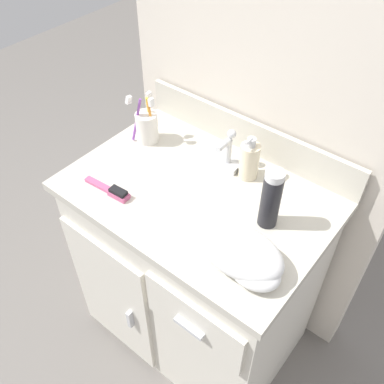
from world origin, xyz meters
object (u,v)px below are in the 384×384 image
soap_dispenser (249,160)px  hairbrush (112,191)px  shaving_cream_can (271,199)px  hand_towel (244,256)px  toothbrush_cup (147,126)px

soap_dispenser → hairbrush: (-0.28, -0.33, -0.05)m
shaving_cream_can → hairbrush: bearing=-155.6°
shaving_cream_can → hand_towel: 0.18m
shaving_cream_can → hand_towel: (0.03, -0.17, -0.05)m
shaving_cream_can → soap_dispenser: bearing=139.4°
shaving_cream_can → hairbrush: (-0.43, -0.20, -0.08)m
hairbrush → shaving_cream_can: bearing=19.9°
soap_dispenser → shaving_cream_can: 0.21m
hairbrush → hand_towel: (0.46, 0.03, 0.03)m
hairbrush → hand_towel: hand_towel is taller
hand_towel → soap_dispenser: bearing=121.9°
hand_towel → shaving_cream_can: bearing=101.0°
soap_dispenser → hairbrush: soap_dispenser is taller
toothbrush_cup → shaving_cream_can: 0.54m
toothbrush_cup → soap_dispenser: (0.38, 0.06, 0.01)m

